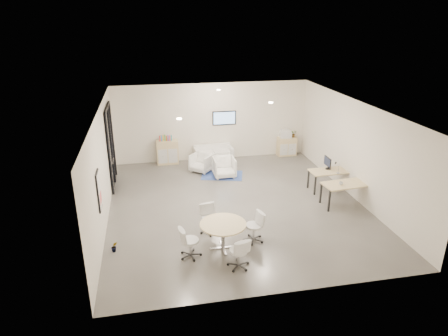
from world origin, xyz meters
TOP-DOWN VIEW (x-y plane):
  - room_shell at (0.00, 0.00)m, footprint 9.60×10.60m
  - glass_door at (-3.95, 2.51)m, footprint 0.09×1.90m
  - artwork at (-3.97, -1.60)m, footprint 0.05×0.54m
  - wall_tv at (0.50, 4.46)m, footprint 0.98×0.06m
  - ceiling_spots at (-0.20, 0.83)m, footprint 3.14×4.14m
  - sideboard_left at (-1.91, 4.25)m, footprint 0.87×0.45m
  - sideboard_right at (3.23, 4.28)m, footprint 0.81×0.40m
  - books at (-1.96, 4.25)m, footprint 0.50×0.14m
  - printer at (3.14, 4.28)m, footprint 0.52×0.45m
  - loveseat at (-0.05, 4.11)m, footprint 1.62×0.89m
  - blue_rug at (0.03, 2.53)m, footprint 1.75×1.39m
  - armchair_left at (-0.67, 3.11)m, footprint 1.04×1.04m
  - armchair_right at (0.09, 2.40)m, footprint 0.81×0.75m
  - desk_rear at (3.44, 0.50)m, footprint 1.41×0.74m
  - desk_front at (3.41, -0.73)m, footprint 1.52×0.87m
  - monitor at (3.40, 0.65)m, footprint 0.20×0.50m
  - round_table at (-0.90, -2.46)m, footprint 1.21×1.21m
  - meeting_chairs at (-0.90, -2.46)m, footprint 2.46×2.46m
  - plant_cabinet at (3.48, 4.26)m, footprint 0.34×0.36m
  - plant_floor at (-3.70, -2.07)m, footprint 0.22×0.32m
  - cup at (3.20, -0.79)m, footprint 0.14×0.12m

SIDE VIEW (x-z plane):
  - blue_rug at x=0.03m, z-range 0.00..0.01m
  - plant_floor at x=-3.70m, z-range 0.00..0.13m
  - loveseat at x=-0.05m, z-range 0.03..0.61m
  - armchair_left at x=-0.67m, z-range 0.00..0.78m
  - sideboard_right at x=3.23m, z-range 0.00..0.81m
  - meeting_chairs at x=-0.90m, z-range 0.00..0.82m
  - armchair_right at x=0.09m, z-range 0.00..0.82m
  - sideboard_left at x=-1.91m, z-range 0.00..0.98m
  - desk_rear at x=3.44m, z-range 0.29..1.01m
  - round_table at x=-0.90m, z-range 0.28..1.02m
  - desk_front at x=3.41m, z-range 0.30..1.06m
  - cup at x=3.20m, z-range 0.76..0.88m
  - plant_cabinet at x=3.48m, z-range 0.81..1.06m
  - monitor at x=3.40m, z-range 0.74..1.18m
  - printer at x=3.14m, z-range 0.80..1.14m
  - books at x=-1.96m, z-range 0.98..1.20m
  - glass_door at x=-3.95m, z-range 0.08..2.93m
  - artwork at x=-3.97m, z-range 1.03..2.07m
  - room_shell at x=0.00m, z-range -0.80..4.00m
  - wall_tv at x=0.50m, z-range 1.46..2.04m
  - ceiling_spots at x=-0.20m, z-range 3.17..3.20m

